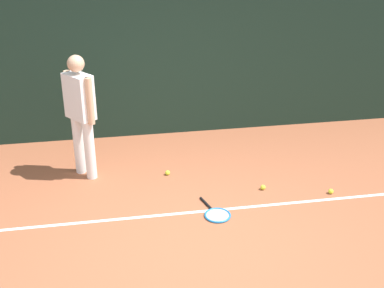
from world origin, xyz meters
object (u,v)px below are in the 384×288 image
object	(u,v)px
tennis_player	(80,110)
tennis_ball_near_player	(168,173)
tennis_ball_far_left	(331,191)
tennis_ball_by_fence	(263,187)
tennis_racket	(216,214)

from	to	relation	value
tennis_player	tennis_ball_near_player	bearing A→B (deg)	-138.91
tennis_player	tennis_ball_far_left	bearing A→B (deg)	-147.15
tennis_ball_near_player	tennis_ball_by_fence	bearing A→B (deg)	-27.06
tennis_ball_near_player	tennis_racket	bearing A→B (deg)	-67.36
tennis_player	tennis_racket	distance (m)	2.25
tennis_ball_by_fence	tennis_ball_near_player	bearing A→B (deg)	152.94
tennis_racket	tennis_ball_far_left	size ratio (longest dim) A/B	9.66
tennis_racket	tennis_ball_near_player	distance (m)	1.19
tennis_ball_near_player	tennis_ball_by_fence	distance (m)	1.34
tennis_player	tennis_racket	world-z (taller)	tennis_player
tennis_ball_far_left	tennis_ball_by_fence	bearing A→B (deg)	163.57
tennis_racket	tennis_ball_by_fence	bearing A→B (deg)	107.02
tennis_ball_far_left	tennis_ball_near_player	bearing A→B (deg)	157.14
tennis_ball_by_fence	tennis_player	bearing A→B (deg)	160.53
tennis_ball_far_left	tennis_racket	bearing A→B (deg)	-171.28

